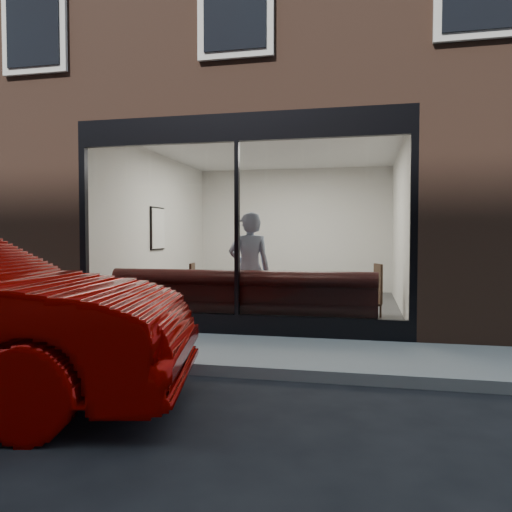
% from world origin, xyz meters
% --- Properties ---
extents(ground, '(120.00, 120.00, 0.00)m').
position_xyz_m(ground, '(0.00, 0.00, 0.00)').
color(ground, black).
rests_on(ground, ground).
extents(sidewalk_near, '(40.00, 2.00, 0.01)m').
position_xyz_m(sidewalk_near, '(0.00, 1.00, 0.01)').
color(sidewalk_near, gray).
rests_on(sidewalk_near, ground).
extents(kerb_near, '(40.00, 0.10, 0.12)m').
position_xyz_m(kerb_near, '(0.00, -0.05, 0.06)').
color(kerb_near, gray).
rests_on(kerb_near, ground).
extents(host_building_pier_left, '(2.50, 12.00, 3.20)m').
position_xyz_m(host_building_pier_left, '(-3.75, 8.00, 1.60)').
color(host_building_pier_left, brown).
rests_on(host_building_pier_left, ground).
extents(host_building_pier_right, '(2.50, 12.00, 3.20)m').
position_xyz_m(host_building_pier_right, '(3.75, 8.00, 1.60)').
color(host_building_pier_right, brown).
rests_on(host_building_pier_right, ground).
extents(host_building_backfill, '(5.00, 6.00, 3.20)m').
position_xyz_m(host_building_backfill, '(0.00, 11.00, 1.60)').
color(host_building_backfill, brown).
rests_on(host_building_backfill, ground).
extents(cafe_floor, '(6.00, 6.00, 0.00)m').
position_xyz_m(cafe_floor, '(0.00, 5.00, 0.02)').
color(cafe_floor, '#2D2D30').
rests_on(cafe_floor, ground).
extents(cafe_ceiling, '(6.00, 6.00, 0.00)m').
position_xyz_m(cafe_ceiling, '(0.00, 5.00, 3.19)').
color(cafe_ceiling, white).
rests_on(cafe_ceiling, host_building_upper).
extents(cafe_wall_back, '(5.00, 0.00, 5.00)m').
position_xyz_m(cafe_wall_back, '(0.00, 7.99, 1.60)').
color(cafe_wall_back, silver).
rests_on(cafe_wall_back, ground).
extents(cafe_wall_left, '(0.00, 6.00, 6.00)m').
position_xyz_m(cafe_wall_left, '(-2.49, 5.00, 1.60)').
color(cafe_wall_left, silver).
rests_on(cafe_wall_left, ground).
extents(cafe_wall_right, '(0.00, 6.00, 6.00)m').
position_xyz_m(cafe_wall_right, '(2.49, 5.00, 1.60)').
color(cafe_wall_right, silver).
rests_on(cafe_wall_right, ground).
extents(storefront_kick, '(5.00, 0.10, 0.30)m').
position_xyz_m(storefront_kick, '(0.00, 2.05, 0.15)').
color(storefront_kick, black).
rests_on(storefront_kick, ground).
extents(storefront_header, '(5.00, 0.10, 0.40)m').
position_xyz_m(storefront_header, '(0.00, 2.05, 3.00)').
color(storefront_header, black).
rests_on(storefront_header, host_building_upper).
extents(storefront_mullion, '(0.06, 0.10, 2.50)m').
position_xyz_m(storefront_mullion, '(0.00, 2.05, 1.55)').
color(storefront_mullion, black).
rests_on(storefront_mullion, storefront_kick).
extents(storefront_glass, '(4.80, 0.00, 4.80)m').
position_xyz_m(storefront_glass, '(0.00, 2.02, 1.55)').
color(storefront_glass, white).
rests_on(storefront_glass, storefront_kick).
extents(banquette, '(4.00, 0.55, 0.45)m').
position_xyz_m(banquette, '(0.00, 2.45, 0.23)').
color(banquette, '#3A1515').
rests_on(banquette, cafe_floor).
extents(person, '(0.77, 0.63, 1.82)m').
position_xyz_m(person, '(0.02, 2.75, 0.91)').
color(person, '#9DADCE').
rests_on(person, cafe_floor).
extents(cafe_table_left, '(0.72, 0.72, 0.04)m').
position_xyz_m(cafe_table_left, '(-1.52, 3.46, 0.74)').
color(cafe_table_left, black).
rests_on(cafe_table_left, cafe_floor).
extents(cafe_table_right, '(0.82, 0.82, 0.04)m').
position_xyz_m(cafe_table_right, '(1.50, 3.45, 0.74)').
color(cafe_table_right, black).
rests_on(cafe_table_right, cafe_floor).
extents(cafe_chair_left, '(0.42, 0.42, 0.04)m').
position_xyz_m(cafe_chair_left, '(-1.43, 3.59, 0.24)').
color(cafe_chair_left, black).
rests_on(cafe_chair_left, cafe_floor).
extents(cafe_chair_right, '(0.49, 0.49, 0.04)m').
position_xyz_m(cafe_chair_right, '(1.87, 4.08, 0.24)').
color(cafe_chair_right, black).
rests_on(cafe_chair_right, cafe_floor).
extents(wall_poster, '(0.02, 0.63, 0.84)m').
position_xyz_m(wall_poster, '(-2.45, 4.90, 1.60)').
color(wall_poster, white).
rests_on(wall_poster, cafe_wall_left).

